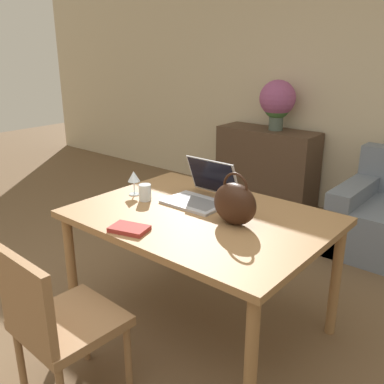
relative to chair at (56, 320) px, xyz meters
name	(u,v)px	position (x,y,z in m)	size (l,w,h in m)	color
wall_back	(363,81)	(0.11, 3.40, 0.87)	(10.00, 0.06, 2.70)	beige
dining_table	(201,226)	(0.13, 0.90, 0.20)	(1.43, 1.05, 0.76)	olive
chair	(56,320)	(0.00, 0.00, 0.00)	(0.46, 0.46, 0.84)	olive
sideboard	(266,166)	(-0.73, 3.13, -0.07)	(1.10, 0.40, 0.82)	#4C3828
laptop	(203,190)	(0.00, 1.09, 0.35)	(0.37, 0.36, 0.25)	#ADADB2
drinking_glass	(145,192)	(-0.28, 0.86, 0.33)	(0.08, 0.08, 0.10)	silver
wine_glass	(134,178)	(-0.42, 0.89, 0.39)	(0.08, 0.08, 0.16)	silver
handbag	(235,203)	(0.35, 0.91, 0.40)	(0.26, 0.15, 0.29)	black
flower_vase	(277,101)	(-0.65, 3.14, 0.64)	(0.38, 0.38, 0.52)	#47564C
book	(129,229)	(-0.01, 0.48, 0.29)	(0.22, 0.18, 0.02)	maroon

